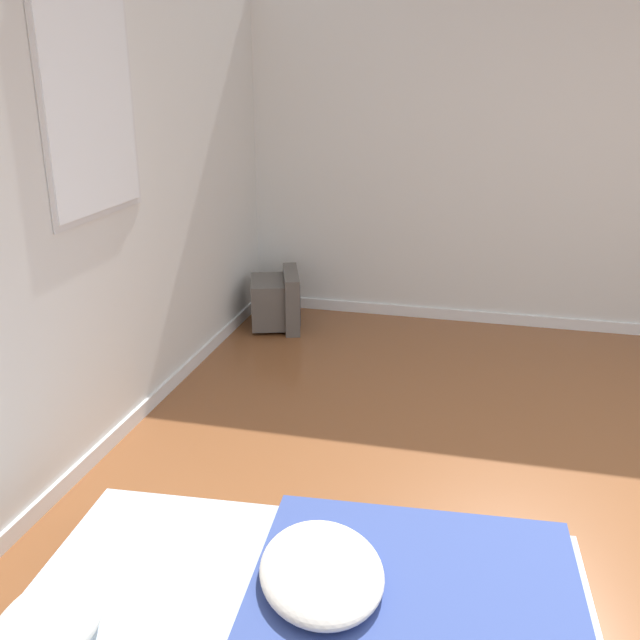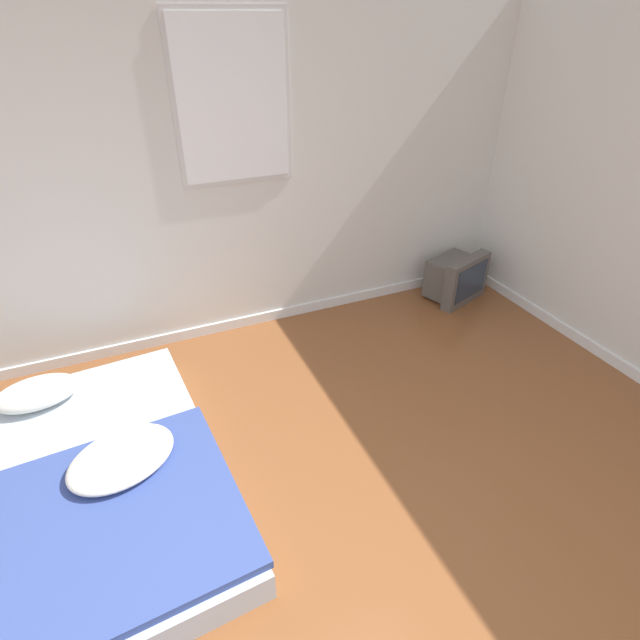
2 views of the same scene
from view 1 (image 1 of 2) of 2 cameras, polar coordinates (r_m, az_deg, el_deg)
name	(u,v)px [view 1 (image 1 of 2)]	position (r m, az deg, el deg)	size (l,w,h in m)	color
wall_back	(32,234)	(3.45, -22.06, 6.41)	(8.36, 0.08, 2.60)	silver
wall_right	(626,168)	(5.83, 23.25, 11.14)	(0.08, 8.15, 2.60)	silver
mattress_bed	(305,636)	(2.73, -1.20, -23.96)	(1.48, 2.15, 0.32)	silver
crt_tv	(277,300)	(5.74, -3.42, 1.57)	(0.61, 0.52, 0.45)	#56514C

